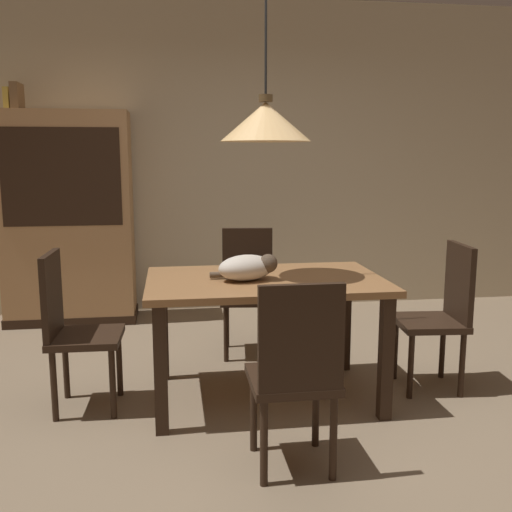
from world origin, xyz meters
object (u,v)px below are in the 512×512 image
Objects in this scene: chair_right_side at (442,310)px; chair_near_front at (296,369)px; book_yellow_short at (9,99)px; dining_table at (265,295)px; chair_far_back at (248,285)px; hutch_bookcase at (69,223)px; book_brown_thick at (17,96)px; cat_sleeping at (248,267)px; pendant_lamp at (266,121)px; chair_left_side at (72,324)px.

chair_right_side and chair_near_front have the same top height.
chair_near_front is 3.65m from book_yellow_short.
chair_far_back is (0.01, 0.88, -0.14)m from dining_table.
book_yellow_short reaches higher than hutch_bookcase.
chair_right_side is 1.00× the size of chair_near_front.
book_brown_thick is (-2.93, 1.92, 1.45)m from chair_right_side.
cat_sleeping is 0.31× the size of pendant_lamp.
hutch_bookcase is 7.71× the size of book_brown_thick.
pendant_lamp is at bearing -52.91° from hutch_bookcase.
book_yellow_short is at bearing 147.41° from chair_right_side.
chair_left_side is 4.65× the size of book_yellow_short.
cat_sleeping is 2.86m from book_yellow_short.
cat_sleeping is 1.69× the size of book_brown_thick.
chair_near_front is at bearing -142.30° from chair_right_side.
cat_sleeping is 2.83m from book_brown_thick.
chair_left_side is (-1.13, 0.00, -0.14)m from dining_table.
chair_far_back is 0.50× the size of hutch_bookcase.
book_yellow_short reaches higher than chair_right_side.
hutch_bookcase is at bearing 124.32° from cat_sleeping.
hutch_bookcase is 9.25× the size of book_yellow_short.
hutch_bookcase is (-2.57, 1.92, 0.38)m from chair_right_side.
pendant_lamp is 2.64m from book_brown_thick.
book_brown_thick reaches higher than chair_near_front.
hutch_bookcase is 1.13m from book_brown_thick.
chair_right_side is at bearing -33.20° from book_brown_thick.
pendant_lamp is 5.42× the size of book_brown_thick.
chair_far_back is at bearing -28.79° from book_yellow_short.
cat_sleeping is at bearing -178.22° from chair_right_side.
pendant_lamp is (-1.13, 0.01, 1.15)m from chair_right_side.
hutch_bookcase is at bearing 127.09° from pendant_lamp.
book_yellow_short is (-1.88, 1.03, 1.43)m from chair_far_back.
chair_right_side and chair_far_back have the same top height.
chair_right_side is 1.00× the size of chair_far_back.
book_yellow_short is at bearing 132.01° from cat_sleeping.
chair_right_side is 1.43m from chair_far_back.
chair_far_back is at bearing -35.39° from hutch_bookcase.
book_brown_thick is at bearing 150.29° from chair_far_back.
chair_near_front is 4.65× the size of book_yellow_short.
chair_near_front is 1.76m from chair_far_back.
pendant_lamp is at bearing -0.12° from chair_left_side.
chair_far_back is at bearing 37.60° from chair_left_side.
chair_near_front is 0.50× the size of hutch_bookcase.
chair_near_front is (-1.13, -0.87, 0.00)m from chair_right_side.
chair_right_side is 1.28m from cat_sleeping.
chair_near_front is at bearing -57.12° from book_brown_thick.
chair_left_side is 1.00× the size of chair_far_back.
pendant_lamp is 6.50× the size of book_yellow_short.
pendant_lamp reaches higher than hutch_bookcase.
dining_table is at bearing -90.00° from pendant_lamp.
chair_left_side is 1.07m from cat_sleeping.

